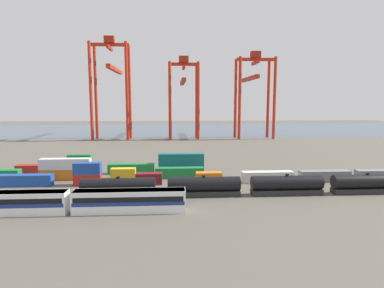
{
  "coord_description": "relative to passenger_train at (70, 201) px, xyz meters",
  "views": [
    {
      "loc": [
        2.82,
        -75.72,
        19.01
      ],
      "look_at": [
        9.15,
        27.19,
        5.68
      ],
      "focal_mm": 30.86,
      "sensor_mm": 36.0,
      "label": 1
    }
  ],
  "objects": [
    {
      "name": "gantry_crane_east",
      "position": [
        60.4,
        117.65,
        24.92
      ],
      "size": [
        19.34,
        38.48,
        44.32
      ],
      "color": "red",
      "rests_on": "ground_plane"
    },
    {
      "name": "gantry_crane_central",
      "position": [
        23.66,
        118.31,
        23.4
      ],
      "size": [
        15.68,
        41.15,
        41.68
      ],
      "color": "red",
      "rests_on": "ground_plane"
    },
    {
      "name": "shipping_container_14",
      "position": [
        -6.7,
        31.17,
        -0.84
      ],
      "size": [
        6.04,
        2.44,
        2.6
      ],
      "primitive_type": "cube",
      "color": "orange",
      "rests_on": "ground_plane"
    },
    {
      "name": "shipping_container_8",
      "position": [
        -22.59,
        25.28,
        -0.84
      ],
      "size": [
        6.04,
        2.44,
        2.6
      ],
      "primitive_type": "cube",
      "color": "#197538",
      "rests_on": "ground_plane"
    },
    {
      "name": "shipping_container_17",
      "position": [
        19.87,
        31.17,
        -0.84
      ],
      "size": [
        12.1,
        2.44,
        2.6
      ],
      "primitive_type": "cube",
      "color": "#146066",
      "rests_on": "ground_plane"
    },
    {
      "name": "shipping_container_11",
      "position": [
        5.32,
        25.28,
        -0.84
      ],
      "size": [
        6.04,
        2.44,
        2.6
      ],
      "primitive_type": "cube",
      "color": "gold",
      "rests_on": "ground_plane"
    },
    {
      "name": "shipping_container_16",
      "position": [
        6.58,
        31.17,
        -0.84
      ],
      "size": [
        12.1,
        2.44,
        2.6
      ],
      "primitive_type": "cube",
      "color": "#197538",
      "rests_on": "ground_plane"
    },
    {
      "name": "harbour_water",
      "position": [
        14.6,
        168.15,
        -2.14
      ],
      "size": [
        400.0,
        110.0,
        0.01
      ],
      "primitive_type": "cube",
      "color": "#384C60",
      "rests_on": "ground_plane"
    },
    {
      "name": "gantry_crane_west",
      "position": [
        -13.07,
        117.9,
        28.62
      ],
      "size": [
        19.01,
        41.66,
        50.93
      ],
      "color": "red",
      "rests_on": "ground_plane"
    },
    {
      "name": "shipping_container_2",
      "position": [
        -1.87,
        19.39,
        1.76
      ],
      "size": [
        6.04,
        2.44,
        2.6
      ],
      "primitive_type": "cube",
      "color": "#1C4299",
      "rests_on": "shipping_container_1"
    },
    {
      "name": "shipping_container_4",
      "position": [
        25.98,
        19.39,
        -0.84
      ],
      "size": [
        6.04,
        2.44,
        2.6
      ],
      "primitive_type": "cube",
      "color": "orange",
      "rests_on": "ground_plane"
    },
    {
      "name": "freight_tank_row",
      "position": [
        40.87,
        8.91,
        -0.12
      ],
      "size": [
        82.89,
        2.85,
        4.31
      ],
      "color": "#232326",
      "rests_on": "ground_plane"
    },
    {
      "name": "shipping_container_1",
      "position": [
        -1.87,
        19.39,
        -0.84
      ],
      "size": [
        6.04,
        2.44,
        2.6
      ],
      "primitive_type": "cube",
      "color": "#AD211C",
      "rests_on": "ground_plane"
    },
    {
      "name": "shipping_container_10",
      "position": [
        -8.63,
        25.28,
        1.76
      ],
      "size": [
        12.1,
        2.44,
        2.6
      ],
      "primitive_type": "cube",
      "color": "silver",
      "rests_on": "shipping_container_9"
    },
    {
      "name": "shipping_container_5",
      "position": [
        39.91,
        19.39,
        -0.84
      ],
      "size": [
        12.1,
        2.44,
        2.6
      ],
      "primitive_type": "cube",
      "color": "silver",
      "rests_on": "ground_plane"
    },
    {
      "name": "shipping_container_13",
      "position": [
        -19.99,
        31.17,
        -0.84
      ],
      "size": [
        6.04,
        2.44,
        2.6
      ],
      "primitive_type": "cube",
      "color": "#AD211C",
      "rests_on": "ground_plane"
    },
    {
      "name": "shipping_container_12",
      "position": [
        19.28,
        25.28,
        -0.84
      ],
      "size": [
        12.1,
        2.44,
        2.6
      ],
      "primitive_type": "cube",
      "color": "#197538",
      "rests_on": "ground_plane"
    },
    {
      "name": "shipping_container_7",
      "position": [
        67.76,
        19.39,
        -0.84
      ],
      "size": [
        12.1,
        2.44,
        2.6
      ],
      "primitive_type": "cube",
      "color": "slate",
      "rests_on": "ground_plane"
    },
    {
      "name": "passenger_train",
      "position": [
        0.0,
        0.0,
        0.0
      ],
      "size": [
        39.39,
        3.14,
        3.9
      ],
      "color": "silver",
      "rests_on": "ground_plane"
    },
    {
      "name": "shipping_container_6",
      "position": [
        53.83,
        19.39,
        -0.84
      ],
      "size": [
        12.1,
        2.44,
        2.6
      ],
      "primitive_type": "cube",
      "color": "slate",
      "rests_on": "ground_plane"
    },
    {
      "name": "shipping_container_3",
      "position": [
        12.06,
        19.39,
        -0.84
      ],
      "size": [
        6.04,
        2.44,
        2.6
      ],
      "primitive_type": "cube",
      "color": "maroon",
      "rests_on": "ground_plane"
    },
    {
      "name": "ground_plane",
      "position": [
        14.6,
        60.04,
        -2.14
      ],
      "size": [
        420.0,
        420.0,
        0.0
      ],
      "primitive_type": "plane",
      "color": "#5B564C"
    },
    {
      "name": "shipping_container_18",
      "position": [
        19.87,
        31.17,
        1.76
      ],
      "size": [
        12.1,
        2.44,
        2.6
      ],
      "primitive_type": "cube",
      "color": "#146066",
      "rests_on": "shipping_container_17"
    },
    {
      "name": "shipping_container_15",
      "position": [
        -6.7,
        31.17,
        1.76
      ],
      "size": [
        6.04,
        2.44,
        2.6
      ],
      "primitive_type": "cube",
      "color": "#197538",
      "rests_on": "shipping_container_14"
    },
    {
      "name": "shipping_container_9",
      "position": [
        -8.63,
        25.28,
        -0.84
      ],
      "size": [
        12.1,
        2.44,
        2.6
      ],
      "primitive_type": "cube",
      "color": "orange",
      "rests_on": "ground_plane"
    },
    {
      "name": "shipping_container_0",
      "position": [
        -15.79,
        19.39,
        -0.84
      ],
      "size": [
        12.1,
        2.44,
        2.6
      ],
      "primitive_type": "cube",
      "color": "#1C4299",
      "rests_on": "ground_plane"
    }
  ]
}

